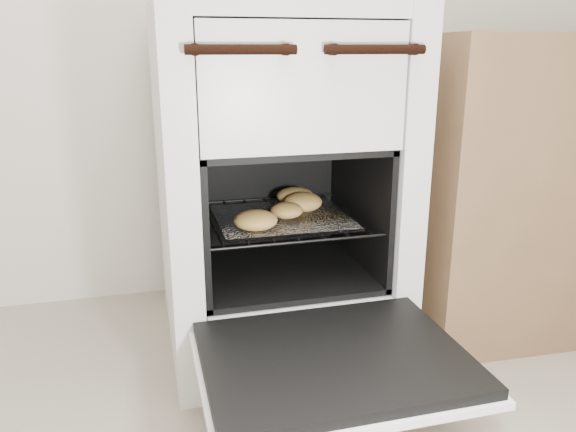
# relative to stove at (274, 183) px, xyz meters

# --- Properties ---
(stove) EXTENTS (0.65, 0.72, 0.99)m
(stove) POSITION_rel_stove_xyz_m (0.00, 0.00, 0.00)
(stove) COLOR silver
(stove) RESTS_ON ground
(oven_door) EXTENTS (0.58, 0.45, 0.04)m
(oven_door) POSITION_rel_stove_xyz_m (0.00, -0.55, -0.27)
(oven_door) COLOR black
(oven_door) RESTS_ON stove
(oven_rack) EXTENTS (0.47, 0.45, 0.01)m
(oven_rack) POSITION_rel_stove_xyz_m (0.00, -0.07, -0.08)
(oven_rack) COLOR black
(oven_rack) RESTS_ON stove
(foil_sheet) EXTENTS (0.37, 0.32, 0.01)m
(foil_sheet) POSITION_rel_stove_xyz_m (0.00, -0.09, -0.08)
(foil_sheet) COLOR white
(foil_sheet) RESTS_ON oven_rack
(baked_rolls) EXTENTS (0.30, 0.33, 0.05)m
(baked_rolls) POSITION_rel_stove_xyz_m (0.01, -0.08, -0.05)
(baked_rolls) COLOR tan
(baked_rolls) RESTS_ON foil_sheet
(counter) EXTENTS (0.93, 0.64, 0.90)m
(counter) POSITION_rel_stove_xyz_m (0.87, -0.04, -0.03)
(counter) COLOR brown
(counter) RESTS_ON ground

